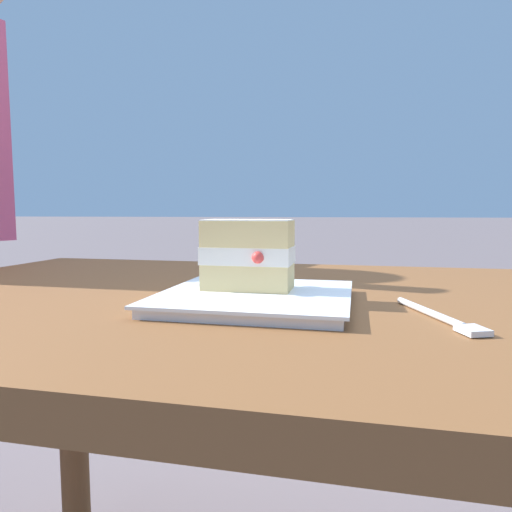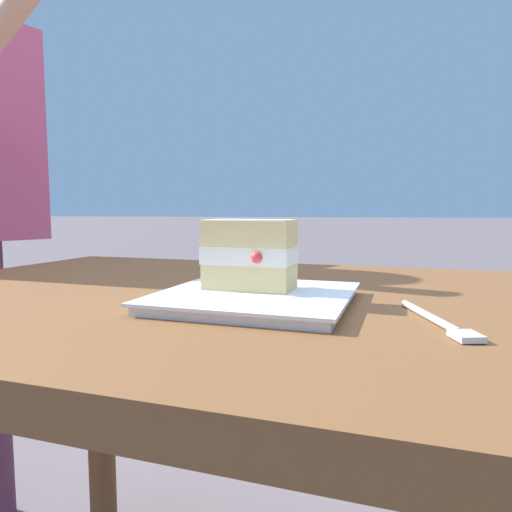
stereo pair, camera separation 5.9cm
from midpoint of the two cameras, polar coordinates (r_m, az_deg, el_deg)
name	(u,v)px [view 1 (the left image)]	position (r m, az deg, el deg)	size (l,w,h in m)	color
patio_table	(317,369)	(0.69, 5.19, -14.07)	(1.42, 0.79, 0.75)	brown
dessert_plate	(256,298)	(0.59, -2.84, -5.30)	(0.24, 0.24, 0.02)	white
cake_slice	(248,254)	(0.61, -3.72, 0.18)	(0.12, 0.08, 0.09)	#E0C17A
dessert_fork	(441,317)	(0.53, 19.45, -7.33)	(0.08, 0.16, 0.01)	silver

